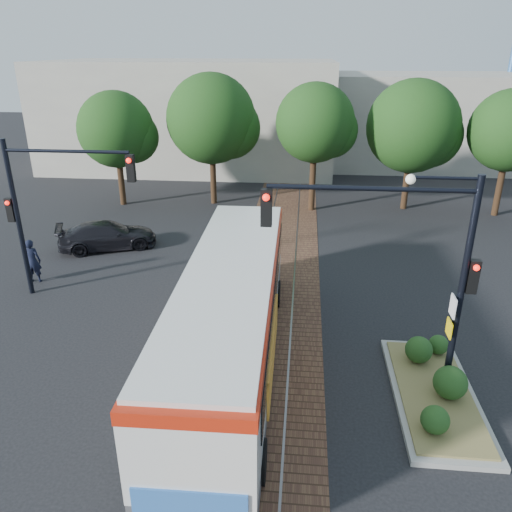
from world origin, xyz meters
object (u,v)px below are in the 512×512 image
object	(u,v)px
signal_pole_left	(44,199)
parked_car	(107,235)
officer	(32,261)
traffic_island	(435,385)
signal_pole_main	(416,255)
city_bus	(231,311)

from	to	relation	value
signal_pole_left	parked_car	world-z (taller)	signal_pole_left
signal_pole_left	officer	bearing A→B (deg)	146.46
officer	traffic_island	bearing A→B (deg)	149.00
officer	parked_car	bearing A→B (deg)	-121.98
signal_pole_left	officer	world-z (taller)	signal_pole_left
traffic_island	signal_pole_left	world-z (taller)	signal_pole_left
signal_pole_main	parked_car	bearing A→B (deg)	141.35
signal_pole_left	signal_pole_main	bearing A→B (deg)	-21.45
signal_pole_left	parked_car	size ratio (longest dim) A/B	1.33
traffic_island	signal_pole_main	xyz separation A→B (m)	(-0.96, 0.09, 3.83)
traffic_island	signal_pole_main	world-z (taller)	signal_pole_main
officer	signal_pole_left	bearing A→B (deg)	137.31
traffic_island	signal_pole_main	size ratio (longest dim) A/B	0.87
officer	parked_car	world-z (taller)	officer
traffic_island	officer	distance (m)	15.83
traffic_island	parked_car	xyz separation A→B (m)	(-13.05, 9.76, 0.33)
traffic_island	signal_pole_left	xyz separation A→B (m)	(-13.19, 4.89, 3.54)
parked_car	signal_pole_main	bearing A→B (deg)	-151.30
parked_car	officer	bearing A→B (deg)	134.53
city_bus	signal_pole_main	distance (m)	5.47
city_bus	parked_car	size ratio (longest dim) A/B	2.68
traffic_island	signal_pole_left	distance (m)	14.50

